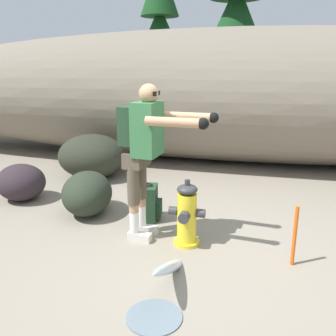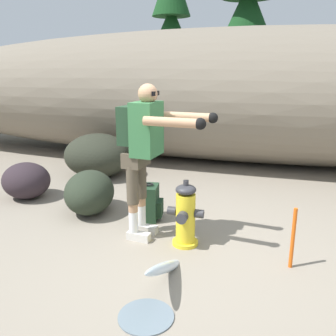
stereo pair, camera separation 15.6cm
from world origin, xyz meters
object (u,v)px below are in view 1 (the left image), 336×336
survey_stake (295,236)px  boulder_large (92,156)px  boulder_mid (87,193)px  boulder_small (21,182)px  spare_backpack (149,203)px  fire_hydrant (187,216)px  utility_worker (146,144)px

survey_stake → boulder_large: bearing=144.9°
boulder_mid → boulder_small: size_ratio=1.18×
spare_backpack → boulder_small: (-1.99, 0.23, 0.05)m
fire_hydrant → utility_worker: (-0.46, 0.05, 0.74)m
survey_stake → utility_worker: bearing=172.3°
boulder_large → utility_worker: bearing=-51.0°
boulder_large → boulder_small: (-0.49, -1.30, -0.11)m
boulder_small → survey_stake: (3.64, -0.92, 0.04)m
fire_hydrant → boulder_mid: (-1.41, 0.52, -0.05)m
spare_backpack → boulder_small: 2.00m
spare_backpack → boulder_small: boulder_small is taller
boulder_large → boulder_mid: size_ratio=1.39×
utility_worker → survey_stake: utility_worker is taller
fire_hydrant → survey_stake: (1.07, -0.16, -0.03)m
boulder_mid → utility_worker: bearing=-26.4°
boulder_small → survey_stake: survey_stake is taller
boulder_mid → survey_stake: bearing=-15.3°
spare_backpack → boulder_large: (-1.50, 1.53, 0.16)m
utility_worker → survey_stake: bearing=-2.7°
spare_backpack → survey_stake: bearing=-31.9°
survey_stake → fire_hydrant: bearing=171.4°
spare_backpack → boulder_mid: bearing=171.3°
spare_backpack → survey_stake: size_ratio=0.78×
fire_hydrant → boulder_mid: size_ratio=0.85×
utility_worker → survey_stake: size_ratio=2.81×
spare_backpack → boulder_large: boulder_large is taller
fire_hydrant → boulder_large: 2.93m
boulder_mid → survey_stake: survey_stake is taller
utility_worker → boulder_small: size_ratio=2.35×
boulder_small → boulder_mid: bearing=-11.6°
fire_hydrant → boulder_large: boulder_large is taller
utility_worker → fire_hydrant: bearing=-0.6°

